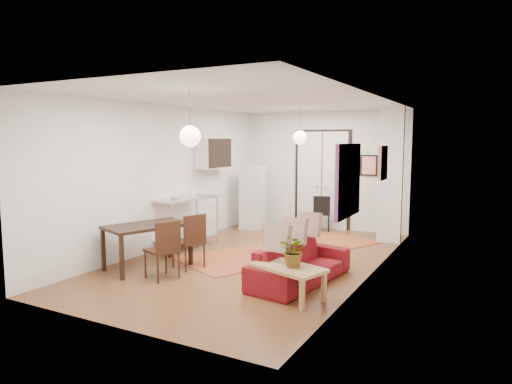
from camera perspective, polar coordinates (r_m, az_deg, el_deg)
The scene contains 27 objects.
floor at distance 8.53m, azimuth 0.10°, elevation -8.41°, with size 7.00×7.00×0.00m, color brown.
ceiling at distance 8.27m, azimuth 0.10°, elevation 11.39°, with size 4.20×7.00×0.02m, color silver.
wall_back at distance 11.47m, azimuth 8.37°, elevation 2.72°, with size 4.20×0.02×2.90m, color white.
wall_front at distance 5.46m, azimuth -17.47°, elevation -1.66°, with size 4.20×0.02×2.90m, color white.
wall_left at distance 9.44m, azimuth -11.22°, elevation 1.86°, with size 0.02×7.00×2.90m, color white.
wall_right at distance 7.52m, azimuth 14.36°, elevation 0.61°, with size 0.02×7.00×2.90m, color white.
double_doors at distance 11.45m, azimuth 8.27°, elevation 1.46°, with size 1.44×0.06×2.50m, color silver.
stub_partition at distance 10.06m, azimuth 16.47°, elevation 1.99°, with size 0.50×0.10×2.90m, color white.
wall_cabinet at distance 10.52m, azimuth -5.31°, elevation 4.87°, with size 0.35×1.00×0.70m, color white.
painting_popart at distance 6.31m, azimuth 11.46°, elevation 1.40°, with size 0.05×1.00×1.00m, color red.
painting_abstract at distance 8.28m, azimuth 15.59°, elevation 3.53°, with size 0.05×0.50×0.60m, color beige.
poster_back at distance 11.10m, azimuth 13.93°, elevation 3.25°, with size 0.40×0.03×0.50m, color red.
print_left at distance 11.02m, azimuth -4.52°, elevation 5.22°, with size 0.03×0.44×0.54m, color #A57945.
pendant_back at distance 10.05m, azimuth 5.51°, elevation 6.80°, with size 0.30×0.30×0.80m.
pendant_front at distance 6.54m, azimuth -8.23°, elevation 6.92°, with size 0.30×0.30×0.80m.
kilim_rug at distance 9.24m, azimuth 3.44°, elevation -7.21°, with size 1.58×4.21×0.01m, color #B25B2C.
sofa at distance 7.18m, azimuth 5.54°, elevation -8.94°, with size 0.77×1.98×0.58m, color maroon.
coffee_table at distance 6.45m, azimuth 3.98°, elevation -9.72°, with size 1.16×0.86×0.46m.
potted_plant at distance 6.34m, azimuth 4.83°, elevation -7.36°, with size 0.40×0.35×0.45m, color #356F32.
kitchen_counter at distance 9.44m, azimuth -8.78°, elevation -2.70°, with size 0.86×1.44×1.04m.
bowl at distance 9.16m, azimuth -10.00°, elevation -0.63°, with size 0.24×0.24×0.06m, color silver.
soap_bottle at distance 9.59m, azimuth -7.98°, elevation 0.19°, with size 0.10×0.10×0.22m, color teal.
fridge at distance 11.33m, azimuth -0.39°, elevation -0.71°, with size 0.54×0.54×1.54m, color silver.
dining_table at distance 8.03m, azimuth -13.43°, elevation -4.55°, with size 1.21×1.57×0.77m.
dining_chair_near at distance 8.03m, azimuth -8.06°, elevation -5.40°, with size 0.58×0.70×0.95m.
dining_chair_far at distance 7.49m, azimuth -11.25°, elevation -6.33°, with size 0.58×0.70×0.95m.
black_side_chair at distance 11.22m, azimuth 8.35°, elevation -2.21°, with size 0.51×0.52×0.87m.
Camera 1 is at (3.88, -7.27, 2.20)m, focal length 32.00 mm.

